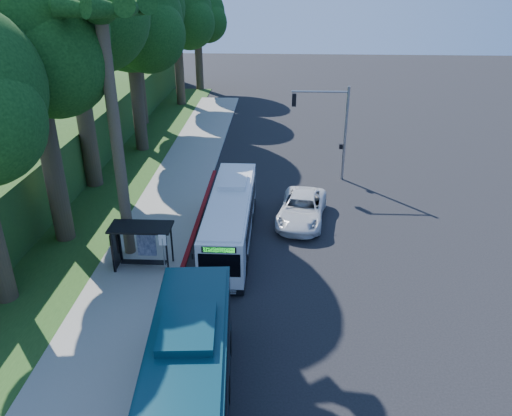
# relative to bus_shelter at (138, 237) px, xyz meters

# --- Properties ---
(ground) EXTENTS (140.00, 140.00, 0.00)m
(ground) POSITION_rel_bus_shelter_xyz_m (7.26, 2.86, -1.81)
(ground) COLOR black
(ground) RESTS_ON ground
(sidewalk) EXTENTS (4.50, 70.00, 0.12)m
(sidewalk) POSITION_rel_bus_shelter_xyz_m (-0.04, 2.86, -1.75)
(sidewalk) COLOR gray
(sidewalk) RESTS_ON ground
(red_curb) EXTENTS (0.25, 30.00, 0.13)m
(red_curb) POSITION_rel_bus_shelter_xyz_m (2.26, -1.14, -1.74)
(red_curb) COLOR maroon
(red_curb) RESTS_ON ground
(grass_verge) EXTENTS (8.00, 70.00, 0.06)m
(grass_verge) POSITION_rel_bus_shelter_xyz_m (-5.74, 7.86, -1.78)
(grass_verge) COLOR #234719
(grass_verge) RESTS_ON ground
(bus_shelter) EXTENTS (3.20, 1.51, 2.55)m
(bus_shelter) POSITION_rel_bus_shelter_xyz_m (0.00, 0.00, 0.00)
(bus_shelter) COLOR black
(bus_shelter) RESTS_ON ground
(stop_sign_pole) EXTENTS (0.35, 0.06, 3.17)m
(stop_sign_pole) POSITION_rel_bus_shelter_xyz_m (1.86, -2.14, 0.28)
(stop_sign_pole) COLOR gray
(stop_sign_pole) RESTS_ON ground
(traffic_signal_pole) EXTENTS (4.10, 0.30, 7.00)m
(traffic_signal_pole) POSITION_rel_bus_shelter_xyz_m (11.04, 12.86, 2.62)
(traffic_signal_pole) COLOR gray
(traffic_signal_pole) RESTS_ON ground
(palm_tree) EXTENTS (4.20, 4.20, 14.40)m
(palm_tree) POSITION_rel_bus_shelter_xyz_m (-0.94, 1.36, 10.57)
(palm_tree) COLOR #4C3F2D
(palm_tree) RESTS_ON ground
(tree_0) EXTENTS (8.40, 8.00, 15.70)m
(tree_0) POSITION_rel_bus_shelter_xyz_m (-5.14, 2.84, 9.40)
(tree_0) COLOR #382B1E
(tree_0) RESTS_ON ground
(tree_2) EXTENTS (8.82, 8.40, 15.12)m
(tree_2) POSITION_rel_bus_shelter_xyz_m (-4.64, 18.84, 8.67)
(tree_2) COLOR #382B1E
(tree_2) RESTS_ON ground
(tree_4) EXTENTS (8.40, 8.00, 14.14)m
(tree_4) POSITION_rel_bus_shelter_xyz_m (-4.14, 34.84, 7.92)
(tree_4) COLOR #382B1E
(tree_4) RESTS_ON ground
(tree_5) EXTENTS (7.35, 7.00, 12.86)m
(tree_5) POSITION_rel_bus_shelter_xyz_m (-3.16, 42.84, 7.16)
(tree_5) COLOR #382B1E
(tree_5) RESTS_ON ground
(white_bus) EXTENTS (2.37, 10.81, 3.22)m
(white_bus) POSITION_rel_bus_shelter_xyz_m (4.58, 3.01, -0.24)
(white_bus) COLOR silver
(white_bus) RESTS_ON ground
(teal_bus) EXTENTS (3.62, 12.71, 3.74)m
(teal_bus) POSITION_rel_bus_shelter_xyz_m (4.46, -11.13, 0.02)
(teal_bus) COLOR #0A2F3B
(teal_bus) RESTS_ON ground
(pickup) EXTENTS (3.60, 6.27, 1.65)m
(pickup) POSITION_rel_bus_shelter_xyz_m (8.78, 5.85, -0.98)
(pickup) COLOR silver
(pickup) RESTS_ON ground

